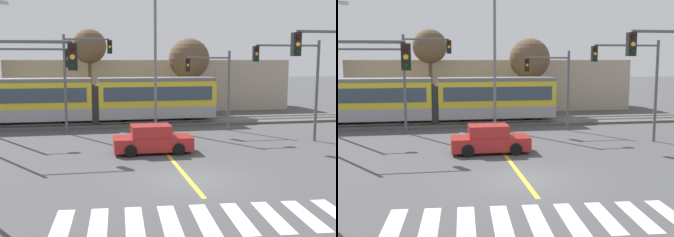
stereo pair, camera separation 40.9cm
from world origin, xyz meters
TOP-DOWN VIEW (x-y plane):
  - ground_plane at (0.00, 0.00)m, footprint 200.00×200.00m
  - track_bed at (0.00, 15.92)m, footprint 120.00×4.00m
  - rail_near at (0.00, 15.20)m, footprint 120.00×0.08m
  - rail_far at (0.00, 16.64)m, footprint 120.00×0.08m
  - light_rail_tram at (-3.56, 15.91)m, footprint 18.50×2.64m
  - crosswalk_stripe_0 at (-4.94, -4.08)m, footprint 0.75×2.83m
  - crosswalk_stripe_1 at (-3.84, -4.15)m, footprint 0.75×2.83m
  - crosswalk_stripe_2 at (-2.74, -4.23)m, footprint 0.75×2.83m
  - crosswalk_stripe_3 at (-1.65, -4.31)m, footprint 0.75×2.83m
  - crosswalk_stripe_4 at (-0.55, -4.38)m, footprint 0.75×2.83m
  - crosswalk_stripe_5 at (0.55, -4.46)m, footprint 0.75×2.83m
  - crosswalk_stripe_6 at (1.65, -4.53)m, footprint 0.75×2.83m
  - crosswalk_stripe_7 at (2.74, -4.61)m, footprint 0.75×2.83m
  - lane_centre_line at (0.00, 5.75)m, footprint 0.20×16.34m
  - sedan_crossing at (-0.72, 5.45)m, footprint 4.21×1.94m
  - traffic_light_far_left at (-4.55, 12.37)m, footprint 3.25×0.38m
  - traffic_light_far_right at (4.57, 11.75)m, footprint 3.25×0.38m
  - traffic_light_mid_right at (8.20, 6.88)m, footprint 4.25×0.38m
  - traffic_light_mid_left at (-7.59, 6.45)m, footprint 4.25×0.38m
  - traffic_light_near_left at (-6.76, -1.98)m, footprint 3.75×0.38m
  - street_lamp_centre at (0.84, 12.97)m, footprint 2.23×0.28m
  - bare_tree_west at (-3.88, 20.86)m, footprint 2.96×2.96m
  - bare_tree_east at (4.76, 19.90)m, footprint 3.59×3.59m
  - building_backdrop_far at (2.08, 25.75)m, footprint 27.21×6.00m

SIDE VIEW (x-z plane):
  - ground_plane at x=0.00m, z-range 0.00..0.00m
  - lane_centre_line at x=0.00m, z-range 0.00..0.01m
  - crosswalk_stripe_0 at x=-4.94m, z-range 0.00..0.01m
  - crosswalk_stripe_1 at x=-3.84m, z-range 0.00..0.01m
  - crosswalk_stripe_2 at x=-2.74m, z-range 0.00..0.01m
  - crosswalk_stripe_3 at x=-1.65m, z-range 0.00..0.01m
  - crosswalk_stripe_4 at x=-0.55m, z-range 0.00..0.01m
  - crosswalk_stripe_5 at x=0.55m, z-range 0.00..0.01m
  - crosswalk_stripe_6 at x=1.65m, z-range 0.00..0.01m
  - crosswalk_stripe_7 at x=2.74m, z-range 0.00..0.01m
  - track_bed at x=0.00m, z-range 0.00..0.18m
  - rail_near at x=0.00m, z-range 0.18..0.28m
  - rail_far at x=0.00m, z-range 0.18..0.28m
  - sedan_crossing at x=-0.72m, z-range -0.06..1.46m
  - light_rail_tram at x=-3.56m, z-range 0.33..3.76m
  - building_backdrop_far at x=2.08m, z-range 0.00..4.95m
  - traffic_light_far_right at x=4.57m, z-range 0.86..6.46m
  - traffic_light_near_left at x=-6.76m, z-range 0.98..6.94m
  - traffic_light_mid_left at x=-7.59m, z-range 0.96..7.03m
  - traffic_light_mid_right at x=8.20m, z-range 1.07..7.21m
  - traffic_light_far_left at x=-4.55m, z-range 1.06..7.70m
  - bare_tree_east at x=4.76m, z-range 1.60..8.46m
  - street_lamp_centre at x=0.84m, z-range 0.60..10.16m
  - bare_tree_west at x=-3.88m, z-range 2.25..9.86m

